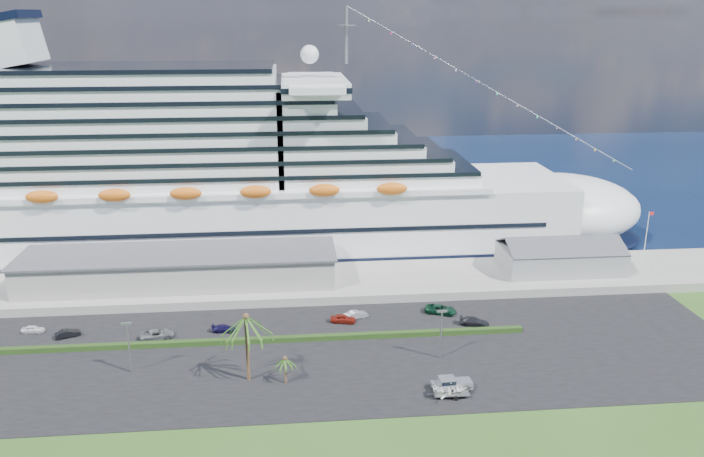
{
  "coord_description": "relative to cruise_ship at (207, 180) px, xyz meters",
  "views": [
    {
      "loc": [
        -3.17,
        -88.12,
        52.67
      ],
      "look_at": [
        7.98,
        30.0,
        15.17
      ],
      "focal_mm": 35.0,
      "sensor_mm": 36.0,
      "label": 1
    }
  ],
  "objects": [
    {
      "name": "flagpole",
      "position": [
        91.57,
        -24.0,
        -8.43
      ],
      "size": [
        1.08,
        0.16,
        12.0
      ],
      "color": "silver",
      "rests_on": "wharf"
    },
    {
      "name": "hedge",
      "position": [
        13.53,
        -48.0,
        -16.12
      ],
      "size": [
        88.0,
        1.1,
        0.9
      ],
      "primitive_type": "cube",
      "color": "black",
      "rests_on": "asphalt_lot"
    },
    {
      "name": "ground",
      "position": [
        21.53,
        -64.0,
        -16.69
      ],
      "size": [
        420.0,
        420.0,
        0.0
      ],
      "primitive_type": "plane",
      "color": "#2E4F1A",
      "rests_on": "ground"
    },
    {
      "name": "parked_car_3",
      "position": [
        6.53,
        -43.32,
        -15.96
      ],
      "size": [
        4.37,
        2.08,
        1.23
      ],
      "primitive_type": "imported",
      "rotation": [
        0.0,
        0.0,
        1.49
      ],
      "color": "#15103B",
      "rests_on": "asphalt_lot"
    },
    {
      "name": "boat_trailer",
      "position": [
        40.61,
        -67.61,
        -15.35
      ],
      "size": [
        6.41,
        4.12,
        1.84
      ],
      "color": "gray",
      "rests_on": "asphalt_lot"
    },
    {
      "name": "parked_car_7",
      "position": [
        50.1,
        -44.9,
        -15.83
      ],
      "size": [
        5.5,
        3.67,
        1.48
      ],
      "primitive_type": "imported",
      "rotation": [
        0.0,
        0.0,
        1.23
      ],
      "color": "#232429",
      "rests_on": "asphalt_lot"
    },
    {
      "name": "terminal_building",
      "position": [
        -3.47,
        -24.0,
        -11.68
      ],
      "size": [
        61.0,
        15.0,
        6.3
      ],
      "color": "gray",
      "rests_on": "wharf"
    },
    {
      "name": "palm_tall",
      "position": [
        11.53,
        -60.0,
        -7.49
      ],
      "size": [
        8.82,
        8.82,
        11.13
      ],
      "color": "#47301E",
      "rests_on": "ground"
    },
    {
      "name": "palm_short",
      "position": [
        17.03,
        -61.5,
        -13.03
      ],
      "size": [
        3.53,
        3.53,
        4.56
      ],
      "color": "#47301E",
      "rests_on": "ground"
    },
    {
      "name": "parked_car_5",
      "position": [
        29.67,
        -40.09,
        -15.86
      ],
      "size": [
        4.59,
        2.87,
        1.43
      ],
      "primitive_type": "imported",
      "rotation": [
        0.0,
        0.0,
        1.91
      ],
      "color": "#979B9D",
      "rests_on": "asphalt_lot"
    },
    {
      "name": "cruise_ship",
      "position": [
        0.0,
        0.0,
        0.0
      ],
      "size": [
        191.0,
        38.0,
        54.0
      ],
      "color": "silver",
      "rests_on": "ground"
    },
    {
      "name": "parked_car_2",
      "position": [
        -4.55,
        -44.88,
        -15.79
      ],
      "size": [
        6.12,
        4.01,
        1.57
      ],
      "primitive_type": "imported",
      "rotation": [
        0.0,
        0.0,
        1.84
      ],
      "color": "gray",
      "rests_on": "asphalt_lot"
    },
    {
      "name": "parked_car_0",
      "position": [
        -26.12,
        -40.6,
        -15.93
      ],
      "size": [
        3.82,
        1.65,
        1.28
      ],
      "primitive_type": "imported",
      "rotation": [
        0.0,
        0.0,
        1.53
      ],
      "color": "white",
      "rests_on": "asphalt_lot"
    },
    {
      "name": "asphalt_lot",
      "position": [
        21.53,
        -53.0,
        -16.63
      ],
      "size": [
        140.0,
        38.0,
        0.12
      ],
      "primitive_type": "cube",
      "color": "black",
      "rests_on": "ground"
    },
    {
      "name": "lamp_post_right",
      "position": [
        41.53,
        -56.0,
        -11.35
      ],
      "size": [
        1.6,
        0.35,
        8.27
      ],
      "color": "gray",
      "rests_on": "asphalt_lot"
    },
    {
      "name": "port_shed",
      "position": [
        73.53,
        -24.0,
        -12.3
      ],
      "size": [
        24.0,
        12.31,
        7.37
      ],
      "color": "gray",
      "rests_on": "wharf"
    },
    {
      "name": "water",
      "position": [
        21.53,
        66.0,
        -16.68
      ],
      "size": [
        420.0,
        160.0,
        0.02
      ],
      "primitive_type": "cube",
      "color": "black",
      "rests_on": "ground"
    },
    {
      "name": "parked_car_6",
      "position": [
        45.23,
        -39.4,
        -15.78
      ],
      "size": [
        6.26,
        4.6,
        1.58
      ],
      "primitive_type": "imported",
      "rotation": [
        0.0,
        0.0,
        1.18
      ],
      "color": "#0E3923",
      "rests_on": "asphalt_lot"
    },
    {
      "name": "parked_car_1",
      "position": [
        -19.69,
        -42.91,
        -15.9
      ],
      "size": [
        4.32,
        2.94,
        1.35
      ],
      "primitive_type": "imported",
      "rotation": [
        0.0,
        0.0,
        1.98
      ],
      "color": "black",
      "rests_on": "asphalt_lot"
    },
    {
      "name": "wharf",
      "position": [
        21.53,
        -24.0,
        -15.79
      ],
      "size": [
        240.0,
        20.0,
        1.8
      ],
      "primitive_type": "cube",
      "color": "gray",
      "rests_on": "ground"
    },
    {
      "name": "pickup_truck",
      "position": [
        40.98,
        -65.86,
        -15.44
      ],
      "size": [
        5.96,
        2.51,
        2.06
      ],
      "color": "black",
      "rests_on": "asphalt_lot"
    },
    {
      "name": "parked_car_4",
      "position": [
        27.22,
        -41.62,
        -15.81
      ],
      "size": [
        4.79,
        2.75,
        1.54
      ],
      "primitive_type": "imported",
      "rotation": [
        0.0,
        0.0,
        1.35
      ],
      "color": "maroon",
      "rests_on": "asphalt_lot"
    },
    {
      "name": "lamp_post_left",
      "position": [
        -6.47,
        -56.0,
        -11.35
      ],
      "size": [
        1.6,
        0.35,
        8.27
      ],
      "color": "gray",
      "rests_on": "asphalt_lot"
    }
  ]
}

